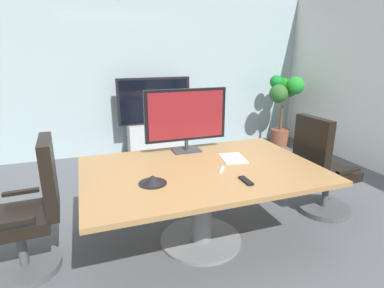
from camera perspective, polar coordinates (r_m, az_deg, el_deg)
The scene contains 12 objects.
ground_plane at distance 2.96m, azimuth 1.90°, elevation -18.86°, with size 7.29×7.29×0.00m, color #515459.
wall_back_glass_partition at distance 5.43m, azimuth -10.28°, elevation 12.58°, with size 6.29×0.10×2.69m, color #9EB2B7.
conference_table at distance 2.80m, azimuth 1.72°, elevation -7.55°, with size 2.05×1.35×0.73m.
office_chair_left at distance 2.83m, azimuth -27.52°, elevation -11.98°, with size 0.61×0.58×1.09m.
office_chair_right at distance 3.61m, azimuth 22.67°, elevation -5.12°, with size 0.61×0.58×1.09m.
tv_monitor at distance 3.10m, azimuth -1.10°, elevation 5.04°, with size 0.84×0.18×0.64m.
wall_display_unit at distance 5.27m, azimuth -6.82°, elevation 2.63°, with size 1.20×0.36×1.31m.
potted_plant at distance 5.91m, azimuth 16.50°, elevation 7.68°, with size 0.59×0.63×1.30m.
conference_phone at distance 2.44m, azimuth -7.25°, elevation -6.58°, with size 0.22×0.22×0.07m.
remote_control at distance 2.50m, azimuth 9.89°, elevation -6.66°, with size 0.05×0.17×0.02m, color black.
whiteboard_marker at distance 2.69m, azimuth 5.53°, elevation -4.72°, with size 0.13×0.02×0.02m, color silver.
paper_notepad at distance 2.99m, azimuth 7.55°, elevation -2.61°, with size 0.21×0.30×0.01m, color white.
Camera 1 is at (-0.89, -2.23, 1.73)m, focal length 29.02 mm.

